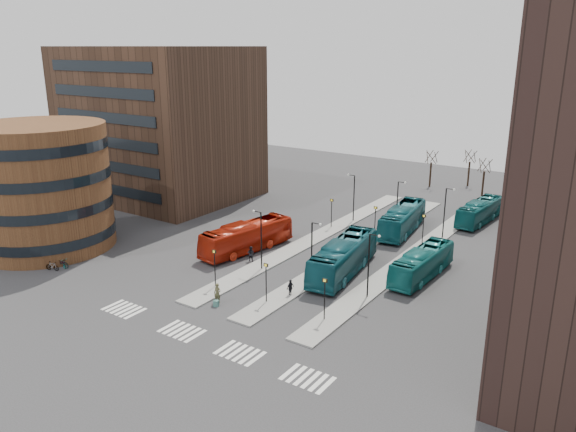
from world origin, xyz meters
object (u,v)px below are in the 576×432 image
Objects in this scene: traveller at (217,293)px; bicycle_far at (62,263)px; bicycle_near at (62,263)px; commuter_c at (329,276)px; teal_bus_d at (480,212)px; commuter_a at (251,254)px; commuter_b at (290,288)px; suitcase at (216,303)px; red_bus at (247,237)px; teal_bus_c at (422,263)px; bicycle_mid at (52,266)px; teal_bus_a at (343,257)px; teal_bus_b at (402,219)px.

bicycle_far is (-18.96, -2.66, -0.46)m from traveller.
commuter_c is at bearing -69.90° from bicycle_near.
teal_bus_d is at bearing 168.94° from commuter_c.
bicycle_near is at bearing -62.28° from commuter_c.
commuter_a is 1.03× the size of commuter_b.
suitcase is 0.32× the size of bicycle_far.
red_bus is 1.13× the size of teal_bus_d.
bicycle_mid is at bearing -146.22° from teal_bus_c.
commuter_a is 9.79m from commuter_c.
red_bus reaches higher than bicycle_far.
teal_bus_c is at bearing 41.37° from traveller.
teal_bus_a is (12.05, 0.33, 0.10)m from red_bus.
teal_bus_a is at bearing -178.39° from commuter_c.
suitcase is 11.50m from commuter_c.
teal_bus_a is 29.71m from bicycle_mid.
teal_bus_a is at bearing 11.31° from red_bus.
commuter_a is (-9.80, -2.53, -0.93)m from teal_bus_a.
commuter_a is at bearing -90.22° from commuter_c.
bicycle_near is (-24.96, -14.98, -1.26)m from teal_bus_a.
teal_bus_a reaches higher than commuter_c.
teal_bus_b is at bearing 63.56° from red_bus.
commuter_c is 27.71m from bicycle_far.
bicycle_near reaches higher than suitcase.
commuter_a is 9.72m from commuter_b.
bicycle_mid is at bearing -155.01° from teal_bus_a.
commuter_a is at bearing -173.29° from teal_bus_a.
teal_bus_c is 9.45m from commuter_c.
bicycle_mid is (-24.61, -31.72, -1.19)m from teal_bus_b.
teal_bus_b is 7.43× the size of commuter_b.
teal_bus_d is 6.40× the size of commuter_a.
teal_bus_d is at bearing 93.72° from teal_bus_c.
bicycle_far is (-15.17, -12.41, -0.36)m from commuter_a.
commuter_b is at bearing -78.01° from bicycle_near.
teal_bus_b reaches higher than commuter_c.
suitcase is at bearing -68.91° from traveller.
teal_bus_a is 6.64× the size of bicycle_near.
bicycle_near is 1.08× the size of bicycle_far.
teal_bus_a is 7.76m from teal_bus_c.
teal_bus_c reaches higher than commuter_c.
red_bus reaches higher than commuter_a.
commuter_c is (-6.94, -6.37, -0.72)m from teal_bus_c.
teal_bus_d is at bearing 63.69° from red_bus.
bicycle_near is (-12.92, -14.65, -1.16)m from red_bus.
red_bus is at bearing 173.80° from teal_bus_a.
teal_bus_a is 7.18× the size of bicycle_far.
red_bus is at bearing -54.67° from commuter_a.
commuter_a is at bearing -56.38° from bicycle_near.
commuter_b is at bearing 36.06° from suitcase.
teal_bus_d reaches higher than commuter_b.
commuter_a is at bearing -38.36° from bicycle_far.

